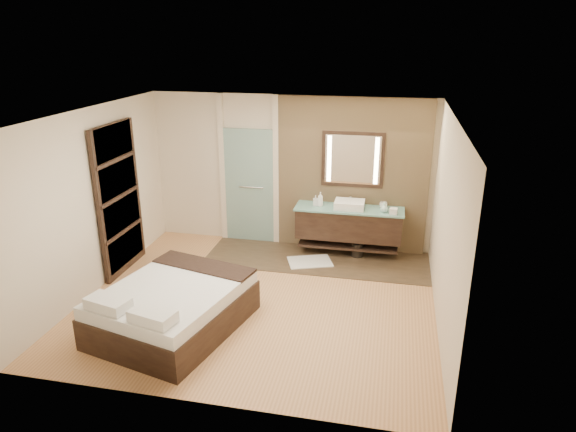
% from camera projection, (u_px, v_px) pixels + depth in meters
% --- Properties ---
extents(floor, '(5.00, 5.00, 0.00)m').
position_uv_depth(floor, '(259.00, 300.00, 7.50)').
color(floor, '#B0774A').
rests_on(floor, ground).
extents(tile_strip, '(3.80, 1.30, 0.01)m').
position_uv_depth(tile_strip, '(317.00, 259.00, 8.85)').
color(tile_strip, '#362A1D').
rests_on(tile_strip, floor).
extents(stone_wall, '(2.60, 0.08, 2.70)m').
position_uv_depth(stone_wall, '(352.00, 176.00, 8.86)').
color(stone_wall, tan).
rests_on(stone_wall, floor).
extents(vanity, '(1.85, 0.55, 0.88)m').
position_uv_depth(vanity, '(349.00, 223.00, 8.85)').
color(vanity, black).
rests_on(vanity, stone_wall).
extents(mirror_unit, '(1.06, 0.04, 0.96)m').
position_uv_depth(mirror_unit, '(353.00, 160.00, 8.71)').
color(mirror_unit, black).
rests_on(mirror_unit, stone_wall).
extents(frosted_door, '(1.10, 0.12, 2.70)m').
position_uv_depth(frosted_door, '(249.00, 181.00, 9.28)').
color(frosted_door, '#BEF0E7').
rests_on(frosted_door, floor).
extents(shoji_partition, '(0.06, 1.20, 2.40)m').
position_uv_depth(shoji_partition, '(119.00, 199.00, 8.11)').
color(shoji_partition, black).
rests_on(shoji_partition, floor).
extents(bed, '(1.94, 2.22, 0.74)m').
position_uv_depth(bed, '(173.00, 307.00, 6.71)').
color(bed, black).
rests_on(bed, floor).
extents(bath_mat, '(0.85, 0.72, 0.02)m').
position_uv_depth(bath_mat, '(310.00, 262.00, 8.71)').
color(bath_mat, silver).
rests_on(bath_mat, floor).
extents(waste_bin, '(0.21, 0.21, 0.26)m').
position_uv_depth(waste_bin, '(357.00, 250.00, 8.91)').
color(waste_bin, black).
rests_on(waste_bin, floor).
extents(tissue_box, '(0.13, 0.13, 0.10)m').
position_uv_depth(tissue_box, '(394.00, 211.00, 8.44)').
color(tissue_box, silver).
rests_on(tissue_box, vanity).
extents(soap_bottle_a, '(0.10, 0.10, 0.25)m').
position_uv_depth(soap_bottle_a, '(320.00, 199.00, 8.81)').
color(soap_bottle_a, white).
rests_on(soap_bottle_a, vanity).
extents(soap_bottle_b, '(0.10, 0.10, 0.18)m').
position_uv_depth(soap_bottle_b, '(316.00, 200.00, 8.84)').
color(soap_bottle_b, '#B2B2B2').
rests_on(soap_bottle_b, vanity).
extents(soap_bottle_c, '(0.13, 0.13, 0.16)m').
position_uv_depth(soap_bottle_c, '(384.00, 207.00, 8.53)').
color(soap_bottle_c, silver).
rests_on(soap_bottle_c, vanity).
extents(cup, '(0.15, 0.15, 0.10)m').
position_uv_depth(cup, '(383.00, 205.00, 8.73)').
color(cup, silver).
rests_on(cup, vanity).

